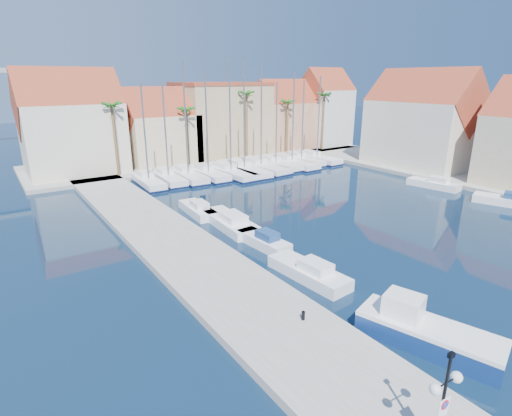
% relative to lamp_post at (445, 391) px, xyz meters
% --- Properties ---
extents(ground, '(260.00, 260.00, 0.00)m').
position_rel_lamp_post_xyz_m(ground, '(9.37, 5.23, -3.23)').
color(ground, '#081C31').
rests_on(ground, ground).
extents(quay_west, '(6.00, 77.00, 0.50)m').
position_rel_lamp_post_xyz_m(quay_west, '(0.37, 18.73, -2.98)').
color(quay_west, gray).
rests_on(quay_west, ground).
extents(shore_north, '(54.00, 16.00, 0.50)m').
position_rel_lamp_post_xyz_m(shore_north, '(19.37, 53.23, -2.98)').
color(shore_north, gray).
rests_on(shore_north, ground).
extents(shore_east, '(12.00, 60.00, 0.50)m').
position_rel_lamp_post_xyz_m(shore_east, '(41.37, 20.23, -2.98)').
color(shore_east, gray).
rests_on(shore_east, ground).
extents(lamp_post, '(1.41, 0.45, 4.16)m').
position_rel_lamp_post_xyz_m(lamp_post, '(0.00, 0.00, 0.00)').
color(lamp_post, black).
rests_on(lamp_post, quay_west).
extents(bollard, '(0.19, 0.19, 0.48)m').
position_rel_lamp_post_xyz_m(bollard, '(1.65, 8.53, -2.49)').
color(bollard, black).
rests_on(bollard, quay_west).
extents(fishing_boat, '(4.08, 7.01, 2.33)m').
position_rel_lamp_post_xyz_m(fishing_boat, '(5.63, 4.13, -2.46)').
color(fishing_boat, navy).
rests_on(fishing_boat, ground).
extents(motorboat_west_0, '(2.36, 6.14, 1.40)m').
position_rel_lamp_post_xyz_m(motorboat_west_0, '(5.59, 12.46, -2.72)').
color(motorboat_west_0, white).
rests_on(motorboat_west_0, ground).
extents(motorboat_west_1, '(1.97, 5.15, 1.40)m').
position_rel_lamp_post_xyz_m(motorboat_west_1, '(6.17, 18.43, -2.72)').
color(motorboat_west_1, white).
rests_on(motorboat_west_1, ground).
extents(motorboat_west_2, '(2.81, 7.59, 1.40)m').
position_rel_lamp_post_xyz_m(motorboat_west_2, '(6.24, 23.72, -2.72)').
color(motorboat_west_2, white).
rests_on(motorboat_west_2, ground).
extents(motorboat_west_3, '(2.20, 5.77, 1.40)m').
position_rel_lamp_post_xyz_m(motorboat_west_3, '(5.45, 28.42, -2.72)').
color(motorboat_west_3, white).
rests_on(motorboat_west_3, ground).
extents(motorboat_east_0, '(4.12, 6.83, 1.40)m').
position_rel_lamp_post_xyz_m(motorboat_east_0, '(33.41, 12.75, -2.72)').
color(motorboat_east_0, white).
rests_on(motorboat_east_0, ground).
extents(motorboat_east_1, '(2.88, 6.19, 1.40)m').
position_rel_lamp_post_xyz_m(motorboat_east_1, '(33.39, 21.30, -2.72)').
color(motorboat_east_1, white).
rests_on(motorboat_east_1, ground).
extents(sailboat_0, '(2.57, 8.36, 12.04)m').
position_rel_lamp_post_xyz_m(sailboat_0, '(5.23, 41.65, -2.62)').
color(sailboat_0, white).
rests_on(sailboat_0, ground).
extents(sailboat_1, '(2.86, 8.90, 12.19)m').
position_rel_lamp_post_xyz_m(sailboat_1, '(7.95, 42.07, -2.63)').
color(sailboat_1, white).
rests_on(sailboat_1, ground).
extents(sailboat_2, '(3.03, 9.46, 14.61)m').
position_rel_lamp_post_xyz_m(sailboat_2, '(10.58, 41.90, -2.60)').
color(sailboat_2, white).
rests_on(sailboat_2, ground).
extents(sailboat_3, '(2.58, 9.30, 13.62)m').
position_rel_lamp_post_xyz_m(sailboat_3, '(13.24, 41.46, -2.62)').
color(sailboat_3, white).
rests_on(sailboat_3, ground).
extents(sailboat_4, '(3.28, 10.78, 14.84)m').
position_rel_lamp_post_xyz_m(sailboat_4, '(16.14, 40.66, -2.63)').
color(sailboat_4, white).
rests_on(sailboat_4, ground).
extents(sailboat_5, '(3.70, 11.58, 15.00)m').
position_rel_lamp_post_xyz_m(sailboat_5, '(18.60, 41.09, -2.64)').
color(sailboat_5, white).
rests_on(sailboat_5, ground).
extents(sailboat_6, '(3.72, 11.53, 14.43)m').
position_rel_lamp_post_xyz_m(sailboat_6, '(21.50, 41.36, -2.65)').
color(sailboat_6, white).
rests_on(sailboat_6, ground).
extents(sailboat_7, '(2.79, 10.14, 12.09)m').
position_rel_lamp_post_xyz_m(sailboat_7, '(24.28, 41.43, -2.66)').
color(sailboat_7, white).
rests_on(sailboat_7, ground).
extents(sailboat_8, '(3.08, 10.80, 13.34)m').
position_rel_lamp_post_xyz_m(sailboat_8, '(26.94, 41.02, -2.65)').
color(sailboat_8, white).
rests_on(sailboat_8, ground).
extents(sailboat_9, '(2.63, 9.65, 12.31)m').
position_rel_lamp_post_xyz_m(sailboat_9, '(29.48, 41.75, -2.65)').
color(sailboat_9, white).
rests_on(sailboat_9, ground).
extents(sailboat_10, '(2.89, 9.85, 12.88)m').
position_rel_lamp_post_xyz_m(sailboat_10, '(32.28, 41.34, -2.64)').
color(sailboat_10, white).
rests_on(sailboat_10, ground).
extents(building_0, '(12.30, 9.00, 13.50)m').
position_rel_lamp_post_xyz_m(building_0, '(-0.63, 52.23, 3.29)').
color(building_0, beige).
rests_on(building_0, shore_north).
extents(building_1, '(10.30, 8.00, 11.00)m').
position_rel_lamp_post_xyz_m(building_1, '(11.37, 52.23, 2.06)').
color(building_1, '#C5B08B').
rests_on(building_1, shore_north).
extents(building_2, '(14.20, 10.20, 11.50)m').
position_rel_lamp_post_xyz_m(building_2, '(22.37, 53.23, 3.03)').
color(building_2, tan).
rests_on(building_2, shore_north).
extents(building_3, '(10.30, 8.00, 12.00)m').
position_rel_lamp_post_xyz_m(building_3, '(34.37, 52.23, 2.63)').
color(building_3, '#B6785C').
rests_on(building_3, shore_north).
extents(building_4, '(8.30, 8.00, 14.00)m').
position_rel_lamp_post_xyz_m(building_4, '(43.37, 51.23, 3.73)').
color(building_4, silver).
rests_on(building_4, shore_north).
extents(building_6, '(9.00, 14.30, 13.50)m').
position_rel_lamp_post_xyz_m(building_6, '(41.37, 29.23, 3.29)').
color(building_6, beige).
rests_on(building_6, shore_east).
extents(palm_0, '(2.60, 2.60, 10.15)m').
position_rel_lamp_post_xyz_m(palm_0, '(3.37, 47.23, 5.85)').
color(palm_0, brown).
rests_on(palm_0, shore_north).
extents(palm_1, '(2.60, 2.60, 9.15)m').
position_rel_lamp_post_xyz_m(palm_1, '(13.37, 47.23, 4.90)').
color(palm_1, brown).
rests_on(palm_1, shore_north).
extents(palm_2, '(2.60, 2.60, 11.15)m').
position_rel_lamp_post_xyz_m(palm_2, '(23.37, 47.23, 6.78)').
color(palm_2, brown).
rests_on(palm_2, shore_north).
extents(palm_3, '(2.60, 2.60, 9.65)m').
position_rel_lamp_post_xyz_m(palm_3, '(31.37, 47.23, 5.37)').
color(palm_3, brown).
rests_on(palm_3, shore_north).
extents(palm_4, '(2.60, 2.60, 10.65)m').
position_rel_lamp_post_xyz_m(palm_4, '(39.37, 47.23, 6.32)').
color(palm_4, brown).
rests_on(palm_4, shore_north).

